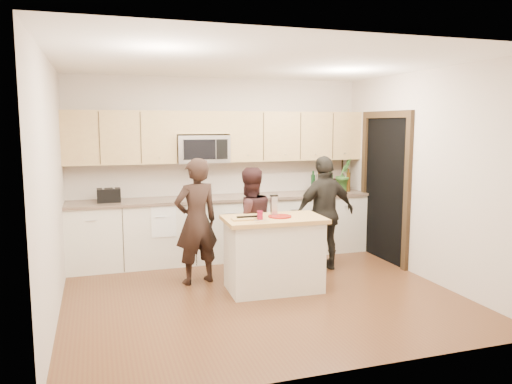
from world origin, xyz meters
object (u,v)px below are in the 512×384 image
object	(u,v)px
woman_left	(196,221)
island	(274,253)
toaster	(109,195)
woman_center	(249,223)
woman_right	(325,213)

from	to	relation	value
woman_left	island	bearing A→B (deg)	132.96
toaster	woman_center	world-z (taller)	woman_center
woman_right	woman_left	bearing A→B (deg)	-7.00
island	woman_center	world-z (taller)	woman_center
island	woman_left	distance (m)	1.06
woman_center	woman_right	size ratio (longest dim) A/B	0.92
island	woman_left	xyz separation A→B (m)	(-0.84, 0.55, 0.34)
toaster	woman_center	distance (m)	2.02
island	woman_right	bearing A→B (deg)	33.91
toaster	woman_right	distance (m)	3.00
toaster	woman_right	size ratio (longest dim) A/B	0.20
toaster	woman_right	world-z (taller)	woman_right
island	woman_right	distance (m)	1.18
woman_center	island	bearing A→B (deg)	97.60
toaster	woman_left	world-z (taller)	woman_left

